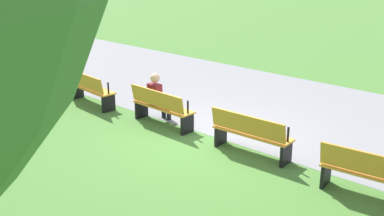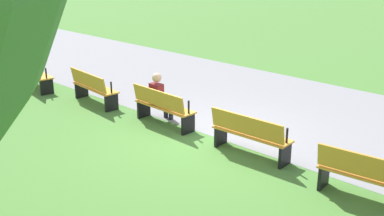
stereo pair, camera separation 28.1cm
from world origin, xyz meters
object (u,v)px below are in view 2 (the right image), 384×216
Objects in this scene: person_seated at (160,96)px; bench_2 at (93,87)px; bench_1 at (34,73)px; bench_4 at (250,134)px; bench_3 at (163,106)px; bench_5 at (369,176)px.

bench_2 is at bearing -170.18° from person_seated.
bench_1 and bench_4 have the same top height.
bench_1 is at bearing -178.15° from bench_4.
bench_3 is 2.48m from bench_4.
person_seated reaches higher than bench_5.
person_seated is (-0.25, 0.15, 0.17)m from bench_3.
bench_5 is at bearing -1.55° from person_seated.
bench_5 is (9.88, 0.32, 0.00)m from bench_1.
bench_3 is 0.34m from person_seated.
bench_2 is (2.46, 0.32, 0.00)m from bench_1.
bench_1 is 1.42× the size of person_seated.
bench_3 is at bearing -28.78° from person_seated.
bench_5 is at bearing 0.01° from bench_3.
bench_2 is 2.25m from person_seated.
bench_1 is 4.95m from bench_3.
bench_1 is at bearing -166.98° from bench_2.
bench_2 is at bearing 174.41° from bench_5.
bench_1 and bench_5 have the same top height.
bench_4 is at bearing 7.45° from bench_2.
bench_4 is (4.95, 0.16, 0.00)m from bench_2.
person_seated is at bearing 175.00° from bench_4.
person_seated is (2.22, 0.31, 0.17)m from bench_2.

